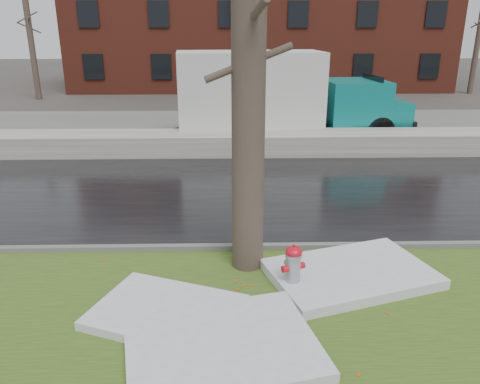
{
  "coord_description": "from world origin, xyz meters",
  "views": [
    {
      "loc": [
        -0.21,
        -7.53,
        4.31
      ],
      "look_at": [
        0.0,
        1.75,
        1.0
      ],
      "focal_mm": 35.0,
      "sensor_mm": 36.0,
      "label": 1
    }
  ],
  "objects_px": {
    "tree": "(249,67)",
    "fire_hydrant": "(293,266)",
    "box_truck": "(278,95)",
    "worker": "(212,108)"
  },
  "relations": [
    {
      "from": "tree",
      "to": "fire_hydrant",
      "type": "bearing_deg",
      "value": -51.81
    },
    {
      "from": "box_truck",
      "to": "worker",
      "type": "bearing_deg",
      "value": -159.33
    },
    {
      "from": "fire_hydrant",
      "to": "box_truck",
      "type": "bearing_deg",
      "value": 64.27
    },
    {
      "from": "fire_hydrant",
      "to": "box_truck",
      "type": "relative_size",
      "value": 0.08
    },
    {
      "from": "fire_hydrant",
      "to": "worker",
      "type": "height_order",
      "value": "worker"
    },
    {
      "from": "fire_hydrant",
      "to": "tree",
      "type": "distance_m",
      "value": 3.38
    },
    {
      "from": "fire_hydrant",
      "to": "box_truck",
      "type": "distance_m",
      "value": 11.17
    },
    {
      "from": "fire_hydrant",
      "to": "tree",
      "type": "height_order",
      "value": "tree"
    },
    {
      "from": "fire_hydrant",
      "to": "tree",
      "type": "xyz_separation_m",
      "value": [
        -0.73,
        0.93,
        3.17
      ]
    },
    {
      "from": "fire_hydrant",
      "to": "box_truck",
      "type": "xyz_separation_m",
      "value": [
        0.8,
        11.06,
        1.32
      ]
    }
  ]
}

